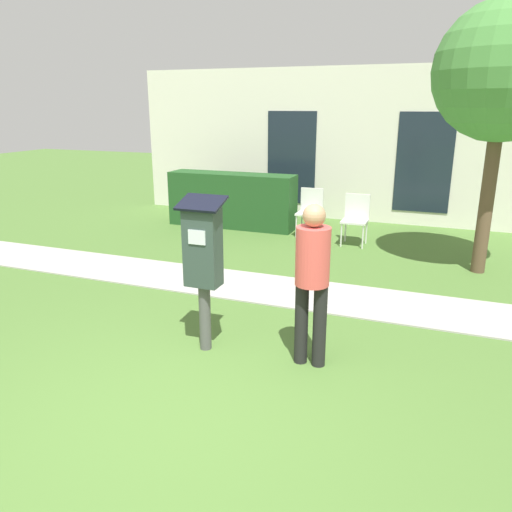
{
  "coord_description": "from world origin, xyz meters",
  "views": [
    {
      "loc": [
        1.89,
        -2.95,
        2.43
      ],
      "look_at": [
        0.26,
        1.27,
        1.05
      ],
      "focal_mm": 35.0,
      "sensor_mm": 36.0,
      "label": 1
    }
  ],
  "objects": [
    {
      "name": "tree",
      "position": [
        2.45,
        4.95,
        2.84
      ],
      "size": [
        1.9,
        1.9,
        3.82
      ],
      "color": "brown",
      "rests_on": "ground"
    },
    {
      "name": "ground_plane",
      "position": [
        0.0,
        0.0,
        0.0
      ],
      "size": [
        40.0,
        40.0,
        0.0
      ],
      "primitive_type": "plane",
      "color": "#476B2D"
    },
    {
      "name": "parking_meter",
      "position": [
        -0.28,
        1.23,
        1.02
      ],
      "size": [
        0.44,
        0.31,
        1.59
      ],
      "color": "#4C4C4C",
      "rests_on": "ground"
    },
    {
      "name": "outdoor_chair_middle",
      "position": [
        0.41,
        5.86,
        0.53
      ],
      "size": [
        0.44,
        0.44,
        0.9
      ],
      "rotation": [
        0.0,
        0.0,
        0.37
      ],
      "color": "silver",
      "rests_on": "ground"
    },
    {
      "name": "hedge_row",
      "position": [
        -2.21,
        6.32,
        0.55
      ],
      "size": [
        2.63,
        0.6,
        1.1
      ],
      "color": "#1E471E",
      "rests_on": "ground"
    },
    {
      "name": "person_standing",
      "position": [
        0.8,
        1.32,
        0.93
      ],
      "size": [
        0.32,
        0.32,
        1.58
      ],
      "rotation": [
        0.0,
        0.0,
        0.62
      ],
      "color": "black",
      "rests_on": "ground"
    },
    {
      "name": "outdoor_chair_left",
      "position": [
        -0.52,
        6.21,
        0.53
      ],
      "size": [
        0.44,
        0.44,
        0.9
      ],
      "rotation": [
        0.0,
        0.0,
        -0.34
      ],
      "color": "silver",
      "rests_on": "ground"
    },
    {
      "name": "sidewalk",
      "position": [
        0.0,
        3.09,
        0.01
      ],
      "size": [
        12.0,
        1.1,
        0.02
      ],
      "color": "#A3A099",
      "rests_on": "ground"
    },
    {
      "name": "building_facade",
      "position": [
        0.0,
        7.9,
        1.6
      ],
      "size": [
        10.0,
        0.26,
        3.2
      ],
      "color": "silver",
      "rests_on": "ground"
    }
  ]
}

